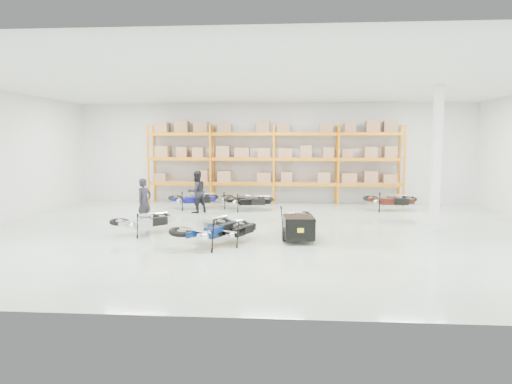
# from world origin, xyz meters

# --- Properties ---
(room) EXTENTS (18.00, 18.00, 18.00)m
(room) POSITION_xyz_m (0.00, 0.00, 2.25)
(room) COLOR silver
(room) RESTS_ON ground
(pallet_rack) EXTENTS (11.28, 0.98, 3.62)m
(pallet_rack) POSITION_xyz_m (-0.00, 6.45, 2.26)
(pallet_rack) COLOR orange
(pallet_rack) RESTS_ON ground
(structural_column) EXTENTS (0.25, 0.25, 4.50)m
(structural_column) POSITION_xyz_m (5.20, 0.50, 2.25)
(structural_column) COLOR white
(structural_column) RESTS_ON ground
(moto_blue_centre) EXTENTS (1.81, 2.20, 1.28)m
(moto_blue_centre) POSITION_xyz_m (-1.42, -2.10, 0.60)
(moto_blue_centre) COLOR #071B4C
(moto_blue_centre) RESTS_ON ground
(moto_silver_left) EXTENTS (1.79, 1.80, 1.10)m
(moto_silver_left) POSITION_xyz_m (-3.65, -0.67, 0.52)
(moto_silver_left) COLOR #B4B6BB
(moto_silver_left) RESTS_ON ground
(moto_black_far_left) EXTENTS (1.44, 1.77, 1.03)m
(moto_black_far_left) POSITION_xyz_m (-0.83, -1.69, 0.49)
(moto_black_far_left) COLOR black
(moto_black_far_left) RESTS_ON ground
(moto_touring_right) EXTENTS (0.97, 1.72, 1.07)m
(moto_touring_right) POSITION_xyz_m (0.95, 0.18, 0.50)
(moto_touring_right) COLOR black
(moto_touring_right) RESTS_ON ground
(trailer) EXTENTS (0.90, 1.73, 0.72)m
(trailer) POSITION_xyz_m (0.95, -1.42, 0.42)
(trailer) COLOR black
(trailer) RESTS_ON ground
(moto_back_a) EXTENTS (1.97, 1.34, 1.16)m
(moto_back_a) POSITION_xyz_m (-3.25, 4.55, 0.55)
(moto_back_a) COLOR navy
(moto_back_a) RESTS_ON ground
(moto_back_b) EXTENTS (1.81, 1.34, 1.06)m
(moto_back_b) POSITION_xyz_m (-1.40, 4.81, 0.50)
(moto_back_b) COLOR silver
(moto_back_b) RESTS_ON ground
(moto_back_c) EXTENTS (1.82, 1.07, 1.12)m
(moto_back_c) POSITION_xyz_m (-0.91, 4.22, 0.53)
(moto_back_c) COLOR black
(moto_back_c) RESTS_ON ground
(moto_back_d) EXTENTS (1.88, 1.00, 1.18)m
(moto_back_d) POSITION_xyz_m (4.77, 4.62, 0.56)
(moto_back_d) COLOR #3A130B
(moto_back_d) RESTS_ON ground
(person_left) EXTENTS (0.60, 0.68, 1.55)m
(person_left) POSITION_xyz_m (-4.17, 0.93, 0.78)
(person_left) COLOR #23212A
(person_left) RESTS_ON ground
(person_back) EXTENTS (1.01, 1.01, 1.65)m
(person_back) POSITION_xyz_m (-2.92, 3.54, 0.83)
(person_back) COLOR black
(person_back) RESTS_ON ground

